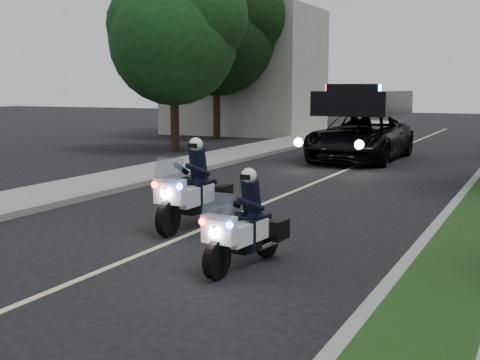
% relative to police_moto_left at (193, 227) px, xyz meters
% --- Properties ---
extents(ground, '(120.00, 120.00, 0.00)m').
position_rel_police_moto_left_xyz_m(ground, '(0.25, -2.30, 0.00)').
color(ground, black).
rests_on(ground, ground).
extents(curb_right, '(0.20, 60.00, 0.15)m').
position_rel_police_moto_left_xyz_m(curb_right, '(4.35, 7.70, 0.07)').
color(curb_right, gray).
rests_on(curb_right, ground).
extents(curb_left, '(0.20, 60.00, 0.15)m').
position_rel_police_moto_left_xyz_m(curb_left, '(-3.85, 7.70, 0.07)').
color(curb_left, gray).
rests_on(curb_left, ground).
extents(sidewalk_left, '(2.00, 60.00, 0.16)m').
position_rel_police_moto_left_xyz_m(sidewalk_left, '(-4.95, 7.70, 0.08)').
color(sidewalk_left, gray).
rests_on(sidewalk_left, ground).
extents(building_far, '(8.00, 6.00, 7.00)m').
position_rel_police_moto_left_xyz_m(building_far, '(-9.75, 23.70, 3.50)').
color(building_far, '#A8A396').
rests_on(building_far, ground).
extents(lane_marking, '(0.12, 50.00, 0.01)m').
position_rel_police_moto_left_xyz_m(lane_marking, '(0.25, 7.70, 0.00)').
color(lane_marking, '#BFB78C').
rests_on(lane_marking, ground).
extents(police_moto_left, '(0.77, 2.07, 1.74)m').
position_rel_police_moto_left_xyz_m(police_moto_left, '(0.00, 0.00, 0.00)').
color(police_moto_left, white).
rests_on(police_moto_left, ground).
extents(police_moto_right, '(0.81, 1.83, 1.51)m').
position_rel_police_moto_left_xyz_m(police_moto_right, '(2.09, -2.15, 0.00)').
color(police_moto_right, white).
rests_on(police_moto_right, ground).
extents(police_suv, '(2.88, 6.16, 2.98)m').
position_rel_police_moto_left_xyz_m(police_suv, '(-0.08, 12.76, 0.00)').
color(police_suv, black).
rests_on(police_suv, ground).
extents(bicycle, '(0.89, 1.93, 0.97)m').
position_rel_police_moto_left_xyz_m(bicycle, '(-2.21, 21.68, 0.00)').
color(bicycle, black).
rests_on(bicycle, ground).
extents(cyclist, '(0.59, 0.41, 1.59)m').
position_rel_police_moto_left_xyz_m(cyclist, '(-2.21, 21.68, 0.00)').
color(cyclist, black).
rests_on(cyclist, ground).
extents(tree_left_near, '(7.02, 7.02, 8.82)m').
position_rel_police_moto_left_xyz_m(tree_left_near, '(-7.99, 12.83, 0.00)').
color(tree_left_near, '#164316').
rests_on(tree_left_near, ground).
extents(tree_left_far, '(7.15, 7.15, 10.11)m').
position_rel_police_moto_left_xyz_m(tree_left_far, '(-9.48, 19.58, 0.00)').
color(tree_left_far, black).
rests_on(tree_left_far, ground).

